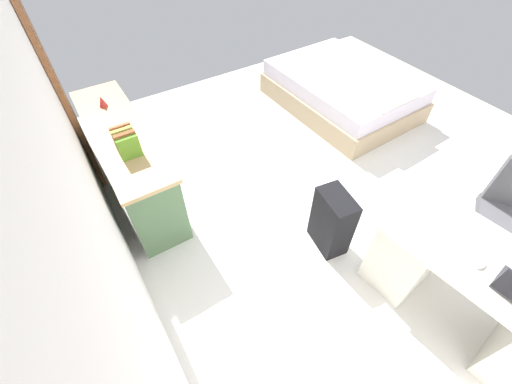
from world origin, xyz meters
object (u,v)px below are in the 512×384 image
Objects in this scene: credenza at (130,162)px; figurine_small at (102,102)px; office_chair at (505,222)px; desk at (472,291)px; bed at (343,90)px; suitcase_black at (332,222)px; computer_mouse at (481,263)px.

figurine_small reaches higher than credenza.
figurine_small is (2.87, 2.40, 0.43)m from office_chair.
desk is 3.53m from figurine_small.
bed is at bearing -11.94° from office_chair.
desk is 0.79m from office_chair.
desk is at bearing -150.53° from suitcase_black.
credenza reaches higher than desk.
computer_mouse is (-0.97, -0.30, 0.43)m from suitcase_black.
credenza reaches higher than suitcase_black.
office_chair is 8.55× the size of figurine_small.
figurine_small is (0.45, 0.00, 0.45)m from credenza.
credenza is at bearing 91.20° from bed.
credenza is 2.93m from bed.
figurine_small is at bearing 0.20° from credenza.
computer_mouse is at bearing -153.70° from suitcase_black.
office_chair is 0.92m from computer_mouse.
desk is 1.61× the size of office_chair.
desk is 0.78× the size of bed.
suitcase_black is (-1.60, -1.25, -0.08)m from credenza.
credenza is 0.63m from figurine_small.
bed is at bearing -35.88° from suitcase_black.
desk is at bearing 106.23° from office_chair.
suitcase_black is at bearing 134.81° from bed.
office_chair is at bearing -135.29° from credenza.
desk is 0.84× the size of credenza.
figurine_small is at bearing 40.89° from suitcase_black.
office_chair is at bearing -116.49° from suitcase_black.
office_chair reaches higher than suitcase_black.
office_chair reaches higher than computer_mouse.
suitcase_black is at bearing 54.19° from office_chair.
bed is at bearing -88.80° from credenza.
office_chair is 3.41m from credenza.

